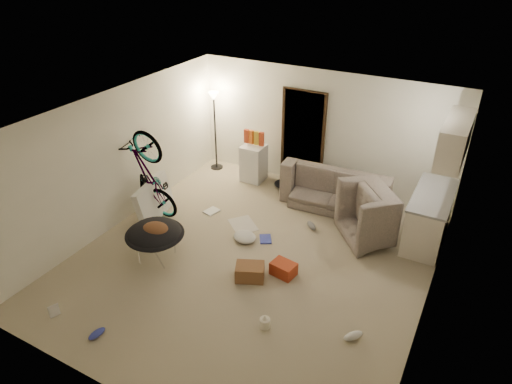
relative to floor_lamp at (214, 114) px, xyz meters
The scene contains 37 objects.
floor 3.81m from the floor_lamp, 47.83° to the right, with size 5.50×6.00×0.02m, color tan.
ceiling 3.77m from the floor_lamp, 47.83° to the right, with size 5.50×6.00×0.02m, color white.
wall_back 2.43m from the floor_lamp, ahead, with size 5.50×0.02×2.50m, color white.
wall_front 6.15m from the floor_lamp, 67.02° to the right, with size 5.50×0.02×2.50m, color white.
wall_left 2.67m from the floor_lamp, 97.74° to the right, with size 0.02×6.00×2.50m, color white.
wall_right 5.80m from the floor_lamp, 27.18° to the right, with size 0.02×6.00×2.50m, color white.
doorway 2.05m from the floor_lamp, ahead, with size 0.85×0.10×2.04m, color black.
door_trim 2.04m from the floor_lamp, ahead, with size 0.97×0.04×2.10m, color black.
floor_lamp is the anchor object (origin of this frame).
kitchen_counter 4.95m from the floor_lamp, ahead, with size 0.60×1.50×0.88m, color silver.
counter_top 4.89m from the floor_lamp, ahead, with size 0.64×1.54×0.04m, color gray.
kitchen_uppers 5.04m from the floor_lamp, ahead, with size 0.38×1.40×0.65m, color silver.
sofa 3.16m from the floor_lamp, ahead, with size 2.14×0.84×0.62m, color #323933.
armchair 4.34m from the floor_lamp, 12.44° to the right, with size 1.13×0.98×0.73m, color #323933.
bicycle 2.51m from the floor_lamp, 87.59° to the right, with size 0.66×1.90×1.00m, color black.
book_asset 5.39m from the floor_lamp, 84.14° to the right, with size 0.15×0.21×0.02m, color #AB3619.
mini_fridge 1.38m from the floor_lamp, ahead, with size 0.47×0.47×0.81m, color white.
snack_box_0 0.93m from the floor_lamp, ahead, with size 0.10×0.07×0.30m, color #AB3619.
snack_box_1 1.04m from the floor_lamp, ahead, with size 0.10×0.07×0.30m, color #D25B1A.
snack_box_2 1.15m from the floor_lamp, ahead, with size 0.10×0.07×0.30m, color yellow.
snack_box_3 1.27m from the floor_lamp, ahead, with size 0.10×0.07×0.30m, color #AB3619.
saucer_chair 3.63m from the floor_lamp, 73.63° to the right, with size 0.96×0.96×0.68m.
hoodie 3.63m from the floor_lamp, 72.99° to the right, with size 0.48×0.40×0.22m, color brown.
sofa_drape 2.19m from the floor_lamp, ahead, with size 0.56×0.46×0.28m, color black.
tv_box 2.52m from the floor_lamp, 87.55° to the right, with size 0.13×1.09×0.72m, color silver.
drink_case_a 4.21m from the floor_lamp, 49.85° to the right, with size 0.44×0.32×0.25m, color brown.
drink_case_b 4.26m from the floor_lamp, 42.22° to the right, with size 0.38×0.28×0.22m, color #AB3619.
juicer 5.24m from the floor_lamp, 49.80° to the right, with size 0.15×0.15×0.21m.
newspaper 2.83m from the floor_lamp, 46.10° to the right, with size 0.43×0.56×0.01m, color beige.
book_blue 3.36m from the floor_lamp, 41.07° to the right, with size 0.20×0.28×0.03m, color #2E39A9.
book_white 2.35m from the floor_lamp, 60.31° to the right, with size 0.22×0.29×0.03m, color silver.
shoe_0 3.31m from the floor_lamp, ahead, with size 0.29×0.12×0.11m, color #2E39A9.
shoe_1 3.42m from the floor_lamp, 23.98° to the right, with size 0.28×0.11×0.10m, color slate.
shoe_2 5.45m from the floor_lamp, 75.09° to the right, with size 0.26×0.11×0.10m, color #2E39A9.
shoe_4 5.79m from the floor_lamp, 38.43° to the right, with size 0.29×0.12×0.11m, color white.
clothes_lump_b 2.18m from the floor_lamp, ahead, with size 0.46×0.40×0.14m, color black.
clothes_lump_c 3.24m from the floor_lamp, 47.75° to the right, with size 0.43×0.37×0.13m, color silver.
Camera 1 is at (2.96, -5.34, 4.74)m, focal length 32.00 mm.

